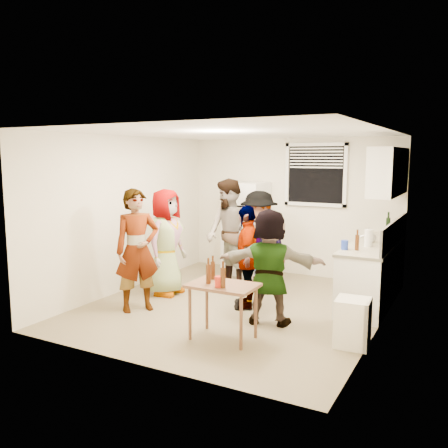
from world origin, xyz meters
The scene contains 23 objects.
room centered at (0.00, 0.00, 0.00)m, with size 4.00×4.50×2.50m, color silver, non-canonical shape.
window centered at (0.45, 2.21, 1.85)m, with size 1.12×0.10×1.06m, color white, non-canonical shape.
refrigerator centered at (-0.75, 1.88, 0.85)m, with size 0.70×0.70×1.70m, color white.
counter_lower centered at (1.70, 1.15, 0.43)m, with size 0.60×2.20×0.86m, color white.
countertop centered at (1.70, 1.15, 0.88)m, with size 0.64×2.22×0.04m, color beige.
backsplash centered at (1.99, 1.15, 1.08)m, with size 0.03×2.20×0.36m, color #B1ACA3.
upper_cabinets centered at (1.83, 1.35, 1.95)m, with size 0.34×1.60×0.70m, color white.
kettle centered at (1.65, 1.15, 0.90)m, with size 0.22×0.19×0.19m, color silver, non-canonical shape.
paper_towel centered at (1.68, 0.83, 0.90)m, with size 0.11×0.11×0.24m, color white.
wine_bottle centered at (1.75, 2.03, 0.90)m, with size 0.07×0.07×0.28m, color black.
beer_bottle_counter centered at (1.60, 0.47, 0.90)m, with size 0.06×0.06×0.21m, color #47230C.
blue_cup centered at (1.44, 0.44, 0.90)m, with size 0.10×0.10×0.13m, color #203CBA.
picture_frame centered at (1.92, 1.51, 0.98)m, with size 0.02×0.18×0.15m, color #EABB5A.
trash_bin centered at (1.84, -0.69, 0.25)m, with size 0.38×0.38×0.56m, color white.
serving_table centered at (0.42, -1.20, 0.00)m, with size 0.80×0.53×0.67m, color brown, non-canonical shape.
beer_bottle_table centered at (0.20, -1.05, 0.67)m, with size 0.06×0.06×0.22m, color #47230C.
red_cup centered at (0.43, -1.33, 0.67)m, with size 0.09×0.09×0.13m, color red.
guest_grey centered at (-1.26, 0.04, 0.00)m, with size 0.82×1.67×0.53m, color gray.
guest_stripe centered at (-1.15, -0.82, 0.00)m, with size 0.63×1.73×0.41m, color #141933.
guest_back_left centered at (-0.59, 0.88, 0.00)m, with size 0.88×1.81×0.69m, color brown.
guest_back_right centered at (-0.09, 0.97, 0.00)m, with size 1.05×1.62×0.60m, color #414046.
guest_black centered at (0.15, 0.02, 0.00)m, with size 0.87×1.49×0.36m, color black.
guest_orange centered at (0.70, -0.44, 0.00)m, with size 1.41×1.52×0.45m, color #EBA05A.
Camera 1 is at (3.00, -5.99, 2.17)m, focal length 38.00 mm.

